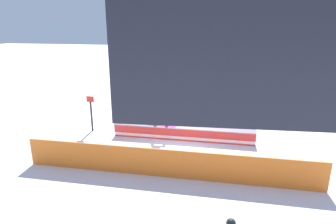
# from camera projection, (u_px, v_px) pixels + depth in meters

# --- Properties ---
(ground_plane) EXTENTS (120.00, 120.00, 0.00)m
(ground_plane) POSITION_uv_depth(u_px,v_px,m) (183.00, 139.00, 14.47)
(ground_plane) COLOR white
(grind_box) EXTENTS (6.99, 0.71, 0.65)m
(grind_box) POSITION_uv_depth(u_px,v_px,m) (183.00, 133.00, 14.39)
(grind_box) COLOR red
(grind_box) RESTS_ON ground_plane
(snowboarder) EXTENTS (1.51, 0.43, 1.39)m
(snowboarder) POSITION_uv_depth(u_px,v_px,m) (161.00, 111.00, 14.27)
(snowboarder) COLOR #B31C88
(snowboarder) RESTS_ON grind_box
(safety_fence) EXTENTS (11.18, 0.27, 1.12)m
(safety_fence) POSITION_uv_depth(u_px,v_px,m) (167.00, 163.00, 10.74)
(safety_fence) COLOR orange
(safety_fence) RESTS_ON ground_plane
(trail_marker) EXTENTS (0.40, 0.10, 1.90)m
(trail_marker) POSITION_uv_depth(u_px,v_px,m) (91.00, 112.00, 15.31)
(trail_marker) COLOR #262628
(trail_marker) RESTS_ON ground_plane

